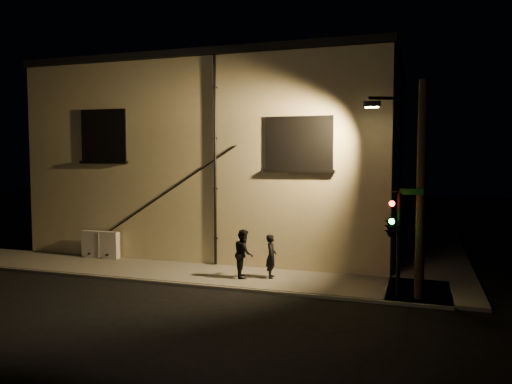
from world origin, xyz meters
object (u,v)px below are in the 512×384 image
(pedestrian_b, at_px, (244,253))
(traffic_signal, at_px, (392,225))
(streetlamp_pole, at_px, (418,185))
(pedestrian_a, at_px, (271,256))
(utility_cabinet, at_px, (101,244))

(pedestrian_b, height_order, traffic_signal, traffic_signal)
(traffic_signal, height_order, streetlamp_pole, streetlamp_pole)
(pedestrian_b, distance_m, streetlamp_pole, 6.53)
(pedestrian_a, height_order, pedestrian_b, pedestrian_b)
(utility_cabinet, distance_m, pedestrian_b, 7.19)
(pedestrian_a, distance_m, streetlamp_pole, 5.75)
(traffic_signal, bearing_deg, pedestrian_b, 167.68)
(pedestrian_a, relative_size, pedestrian_b, 0.90)
(utility_cabinet, relative_size, streetlamp_pole, 0.26)
(pedestrian_b, relative_size, traffic_signal, 0.52)
(utility_cabinet, distance_m, streetlamp_pole, 13.48)
(utility_cabinet, xyz_separation_m, pedestrian_b, (7.05, -1.38, 0.30))
(pedestrian_b, height_order, streetlamp_pole, streetlamp_pole)
(pedestrian_a, xyz_separation_m, streetlamp_pole, (4.96, -1.05, 2.72))
(utility_cabinet, distance_m, pedestrian_a, 8.10)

